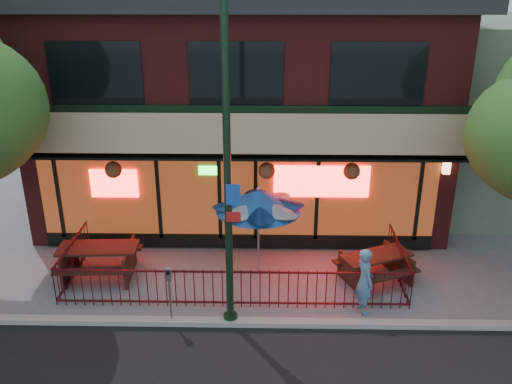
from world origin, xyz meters
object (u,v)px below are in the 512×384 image
at_px(picnic_table_left, 99,257).
at_px(picnic_table_right, 376,264).
at_px(street_light, 228,194).
at_px(parking_meter_near, 169,287).
at_px(pedestrian, 365,281).
at_px(patio_umbrella, 258,200).

distance_m(picnic_table_left, picnic_table_right, 7.13).
height_order(street_light, parking_meter_near, street_light).
bearing_deg(street_light, picnic_table_left, 150.98).
relative_size(picnic_table_left, parking_meter_near, 1.46).
bearing_deg(picnic_table_right, pedestrian, -111.57).
xyz_separation_m(picnic_table_left, parking_meter_near, (2.19, -2.03, 0.40)).
relative_size(street_light, pedestrian, 4.29).
distance_m(street_light, pedestrian, 3.88).
xyz_separation_m(picnic_table_right, pedestrian, (-0.53, -1.35, 0.31)).
xyz_separation_m(picnic_table_left, patio_umbrella, (4.13, 0.20, 1.54)).
bearing_deg(patio_umbrella, picnic_table_right, -5.87).
bearing_deg(parking_meter_near, pedestrian, 7.52).
height_order(street_light, pedestrian, street_light).
relative_size(patio_umbrella, parking_meter_near, 1.72).
bearing_deg(picnic_table_left, street_light, -29.02).
xyz_separation_m(picnic_table_left, pedestrian, (6.59, -1.45, 0.25)).
xyz_separation_m(pedestrian, parking_meter_near, (-4.40, -0.58, 0.15)).
bearing_deg(patio_umbrella, pedestrian, -33.85).
height_order(patio_umbrella, pedestrian, patio_umbrella).
xyz_separation_m(street_light, picnic_table_left, (-3.53, 1.96, -2.58)).
xyz_separation_m(picnic_table_left, picnic_table_right, (7.13, -0.11, -0.06)).
bearing_deg(picnic_table_left, pedestrian, -12.44).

